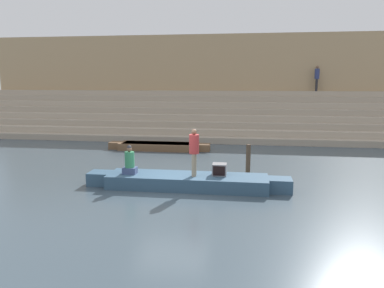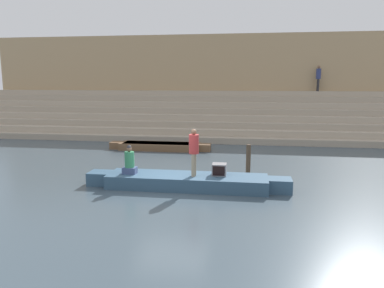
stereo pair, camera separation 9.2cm
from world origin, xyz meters
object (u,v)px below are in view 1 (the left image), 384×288
object	(u,v)px
person_standing	(194,149)
person_on_steps	(317,76)
tv_set	(219,169)
moored_boat_shore	(159,146)
person_rowing	(130,162)
mooring_post	(248,160)
rowboat_main	(187,181)

from	to	relation	value
person_standing	person_on_steps	xyz separation A→B (m)	(6.56, 14.99, 2.60)
person_standing	tv_set	world-z (taller)	person_standing
person_standing	moored_boat_shore	distance (m)	7.75
tv_set	person_on_steps	size ratio (longest dim) A/B	0.28
person_rowing	person_standing	bearing A→B (deg)	10.53
person_rowing	mooring_post	xyz separation A→B (m)	(4.16, 2.08, -0.24)
person_standing	mooring_post	xyz separation A→B (m)	(1.86, 2.07, -0.77)
person_rowing	tv_set	world-z (taller)	person_rowing
rowboat_main	mooring_post	xyz separation A→B (m)	(2.12, 1.99, 0.39)
person_standing	person_on_steps	bearing A→B (deg)	65.43
rowboat_main	person_rowing	world-z (taller)	person_rowing
person_standing	mooring_post	distance (m)	2.88
moored_boat_shore	mooring_post	world-z (taller)	mooring_post
tv_set	moored_boat_shore	size ratio (longest dim) A/B	0.09
person_standing	rowboat_main	bearing A→B (deg)	163.18
rowboat_main	person_rowing	xyz separation A→B (m)	(-2.04, -0.09, 0.62)
rowboat_main	moored_boat_shore	distance (m)	7.49
person_standing	person_on_steps	distance (m)	16.57
person_rowing	moored_boat_shore	bearing A→B (deg)	105.15
person_standing	tv_set	xyz separation A→B (m)	(0.86, 0.23, -0.74)
person_standing	moored_boat_shore	xyz separation A→B (m)	(-2.91, 7.08, -1.20)
moored_boat_shore	person_standing	bearing A→B (deg)	-64.74
rowboat_main	moored_boat_shore	bearing A→B (deg)	108.04
tv_set	mooring_post	distance (m)	2.09
moored_boat_shore	person_on_steps	xyz separation A→B (m)	(9.47, 7.91, 3.80)
tv_set	person_on_steps	world-z (taller)	person_on_steps
tv_set	moored_boat_shore	xyz separation A→B (m)	(-3.77, 6.86, -0.47)
person_on_steps	mooring_post	bearing A→B (deg)	-20.26
person_rowing	mooring_post	world-z (taller)	person_rowing
rowboat_main	person_on_steps	bearing A→B (deg)	62.76
person_rowing	person_on_steps	size ratio (longest dim) A/B	0.59
rowboat_main	mooring_post	size ratio (longest dim) A/B	5.65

